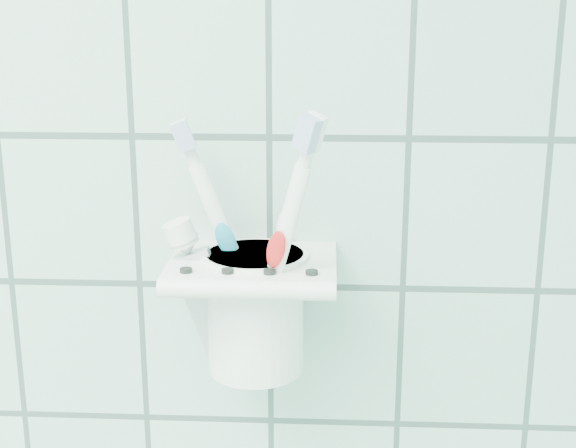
# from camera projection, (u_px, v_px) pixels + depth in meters

# --- Properties ---
(holder_bracket) EXTENTS (0.13, 0.11, 0.04)m
(holder_bracket) POSITION_uv_depth(u_px,v_px,m) (253.00, 269.00, 0.63)
(holder_bracket) COLOR white
(holder_bracket) RESTS_ON wall_back
(cup) EXTENTS (0.08, 0.08, 0.10)m
(cup) POSITION_uv_depth(u_px,v_px,m) (255.00, 307.00, 0.64)
(cup) COLOR white
(cup) RESTS_ON holder_bracket
(toothbrush_pink) EXTENTS (0.07, 0.02, 0.20)m
(toothbrush_pink) POSITION_uv_depth(u_px,v_px,m) (272.00, 234.00, 0.64)
(toothbrush_pink) COLOR white
(toothbrush_pink) RESTS_ON cup
(toothbrush_blue) EXTENTS (0.04, 0.05, 0.18)m
(toothbrush_blue) POSITION_uv_depth(u_px,v_px,m) (254.00, 245.00, 0.64)
(toothbrush_blue) COLOR white
(toothbrush_blue) RESTS_ON cup
(toothbrush_orange) EXTENTS (0.06, 0.06, 0.22)m
(toothbrush_orange) POSITION_uv_depth(u_px,v_px,m) (247.00, 233.00, 0.61)
(toothbrush_orange) COLOR white
(toothbrush_orange) RESTS_ON cup
(toothpaste_tube) EXTENTS (0.06, 0.03, 0.13)m
(toothpaste_tube) POSITION_uv_depth(u_px,v_px,m) (229.00, 276.00, 0.63)
(toothpaste_tube) COLOR silver
(toothpaste_tube) RESTS_ON cup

